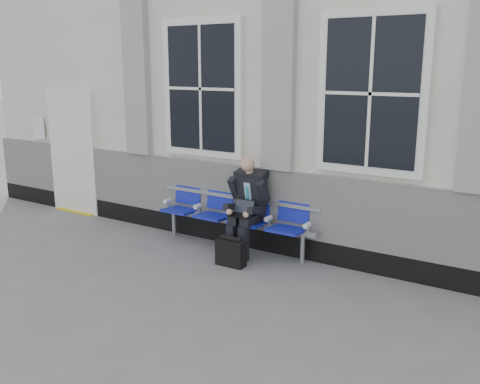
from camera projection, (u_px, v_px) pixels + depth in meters
The scene contains 5 objects.
ground at pixel (285, 306), 5.87m from camera, with size 70.00×70.00×0.00m, color slate.
station_building at pixel (393, 89), 8.20m from camera, with size 14.40×4.40×4.49m.
bench at pixel (234, 211), 7.62m from camera, with size 2.60×0.47×0.91m.
businessman at pixel (248, 202), 7.31m from camera, with size 0.55×0.74×1.38m.
briefcase at pixel (231, 252), 7.01m from camera, with size 0.40×0.17×0.40m.
Camera 1 is at (2.50, -4.83, 2.58)m, focal length 40.00 mm.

